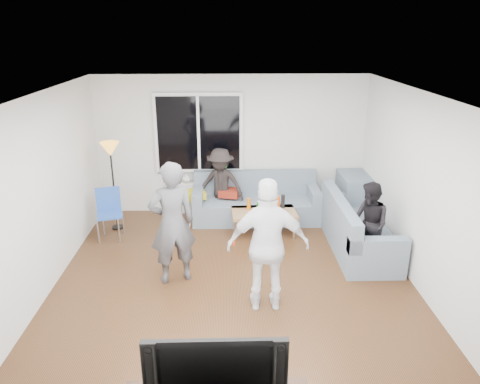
{
  "coord_description": "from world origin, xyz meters",
  "views": [
    {
      "loc": [
        -0.07,
        -5.51,
        3.37
      ],
      "look_at": [
        0.1,
        0.6,
        1.15
      ],
      "focal_mm": 33.91,
      "sensor_mm": 36.0,
      "label": 1
    }
  ],
  "objects_px": {
    "spectator_back": "(221,185)",
    "television": "(216,365)",
    "floor_lamp": "(114,187)",
    "sofa_right_section": "(360,225)",
    "player_left": "(172,223)",
    "player_right": "(268,246)",
    "sofa_back_section": "(256,198)",
    "coffee_table": "(264,222)",
    "side_chair": "(110,215)",
    "spectator_right": "(369,224)"
  },
  "relations": [
    {
      "from": "spectator_back",
      "to": "television",
      "type": "relative_size",
      "value": 1.17
    },
    {
      "from": "floor_lamp",
      "to": "spectator_back",
      "type": "xyz_separation_m",
      "value": [
        1.84,
        0.36,
        -0.1
      ]
    },
    {
      "from": "sofa_right_section",
      "to": "spectator_back",
      "type": "bearing_deg",
      "value": 60.17
    },
    {
      "from": "player_left",
      "to": "spectator_back",
      "type": "relative_size",
      "value": 1.29
    },
    {
      "from": "player_right",
      "to": "television",
      "type": "bearing_deg",
      "value": 73.5
    },
    {
      "from": "sofa_back_section",
      "to": "coffee_table",
      "type": "distance_m",
      "value": 0.64
    },
    {
      "from": "side_chair",
      "to": "television",
      "type": "xyz_separation_m",
      "value": [
        1.86,
        -4.02,
        0.34
      ]
    },
    {
      "from": "sofa_right_section",
      "to": "spectator_right",
      "type": "xyz_separation_m",
      "value": [
        0.0,
        -0.44,
        0.21
      ]
    },
    {
      "from": "sofa_back_section",
      "to": "player_left",
      "type": "xyz_separation_m",
      "value": [
        -1.28,
        -2.12,
        0.45
      ]
    },
    {
      "from": "player_right",
      "to": "spectator_back",
      "type": "height_order",
      "value": "player_right"
    },
    {
      "from": "sofa_back_section",
      "to": "player_left",
      "type": "height_order",
      "value": "player_left"
    },
    {
      "from": "sofa_back_section",
      "to": "spectator_right",
      "type": "xyz_separation_m",
      "value": [
        1.58,
        -1.69,
        0.21
      ]
    },
    {
      "from": "coffee_table",
      "to": "floor_lamp",
      "type": "height_order",
      "value": "floor_lamp"
    },
    {
      "from": "coffee_table",
      "to": "spectator_back",
      "type": "xyz_separation_m",
      "value": [
        -0.75,
        0.62,
        0.48
      ]
    },
    {
      "from": "side_chair",
      "to": "spectator_back",
      "type": "distance_m",
      "value": 2.02
    },
    {
      "from": "player_left",
      "to": "sofa_right_section",
      "type": "bearing_deg",
      "value": 177.64
    },
    {
      "from": "floor_lamp",
      "to": "television",
      "type": "distance_m",
      "value": 4.82
    },
    {
      "from": "sofa_right_section",
      "to": "spectator_back",
      "type": "xyz_separation_m",
      "value": [
        -2.23,
        1.28,
        0.25
      ]
    },
    {
      "from": "television",
      "to": "player_right",
      "type": "bearing_deg",
      "value": 72.99
    },
    {
      "from": "sofa_back_section",
      "to": "side_chair",
      "type": "xyz_separation_m",
      "value": [
        -2.49,
        -0.75,
        0.01
      ]
    },
    {
      "from": "coffee_table",
      "to": "side_chair",
      "type": "relative_size",
      "value": 1.28
    },
    {
      "from": "spectator_right",
      "to": "spectator_back",
      "type": "relative_size",
      "value": 0.94
    },
    {
      "from": "player_right",
      "to": "player_left",
      "type": "bearing_deg",
      "value": -28.52
    },
    {
      "from": "player_left",
      "to": "spectator_right",
      "type": "height_order",
      "value": "player_left"
    },
    {
      "from": "sofa_back_section",
      "to": "sofa_right_section",
      "type": "height_order",
      "value": "same"
    },
    {
      "from": "coffee_table",
      "to": "player_right",
      "type": "height_order",
      "value": "player_right"
    },
    {
      "from": "sofa_back_section",
      "to": "player_right",
      "type": "distance_m",
      "value": 2.85
    },
    {
      "from": "coffee_table",
      "to": "player_left",
      "type": "relative_size",
      "value": 0.63
    },
    {
      "from": "player_left",
      "to": "spectator_right",
      "type": "bearing_deg",
      "value": 169.19
    },
    {
      "from": "side_chair",
      "to": "floor_lamp",
      "type": "xyz_separation_m",
      "value": [
        0.0,
        0.43,
        0.35
      ]
    },
    {
      "from": "spectator_right",
      "to": "player_right",
      "type": "bearing_deg",
      "value": -70.88
    },
    {
      "from": "side_chair",
      "to": "spectator_back",
      "type": "height_order",
      "value": "spectator_back"
    },
    {
      "from": "sofa_right_section",
      "to": "floor_lamp",
      "type": "distance_m",
      "value": 4.19
    },
    {
      "from": "sofa_back_section",
      "to": "television",
      "type": "height_order",
      "value": "television"
    },
    {
      "from": "side_chair",
      "to": "coffee_table",
      "type": "bearing_deg",
      "value": -12.0
    },
    {
      "from": "player_left",
      "to": "spectator_right",
      "type": "distance_m",
      "value": 2.9
    },
    {
      "from": "television",
      "to": "sofa_back_section",
      "type": "bearing_deg",
      "value": 82.49
    },
    {
      "from": "sofa_right_section",
      "to": "side_chair",
      "type": "bearing_deg",
      "value": 83.07
    },
    {
      "from": "side_chair",
      "to": "player_left",
      "type": "distance_m",
      "value": 1.88
    },
    {
      "from": "player_right",
      "to": "spectator_back",
      "type": "bearing_deg",
      "value": -77.21
    },
    {
      "from": "floor_lamp",
      "to": "spectator_right",
      "type": "bearing_deg",
      "value": -18.53
    },
    {
      "from": "side_chair",
      "to": "player_right",
      "type": "height_order",
      "value": "player_right"
    },
    {
      "from": "spectator_right",
      "to": "side_chair",
      "type": "bearing_deg",
      "value": -118.78
    },
    {
      "from": "sofa_right_section",
      "to": "coffee_table",
      "type": "distance_m",
      "value": 1.63
    },
    {
      "from": "spectator_right",
      "to": "spectator_back",
      "type": "height_order",
      "value": "spectator_back"
    },
    {
      "from": "floor_lamp",
      "to": "spectator_right",
      "type": "xyz_separation_m",
      "value": [
        4.07,
        -1.36,
        -0.15
      ]
    },
    {
      "from": "coffee_table",
      "to": "floor_lamp",
      "type": "bearing_deg",
      "value": 174.21
    },
    {
      "from": "sofa_right_section",
      "to": "player_left",
      "type": "relative_size",
      "value": 1.15
    },
    {
      "from": "player_right",
      "to": "spectator_right",
      "type": "xyz_separation_m",
      "value": [
        1.61,
        1.12,
        -0.23
      ]
    },
    {
      "from": "player_left",
      "to": "player_right",
      "type": "distance_m",
      "value": 1.43
    }
  ]
}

